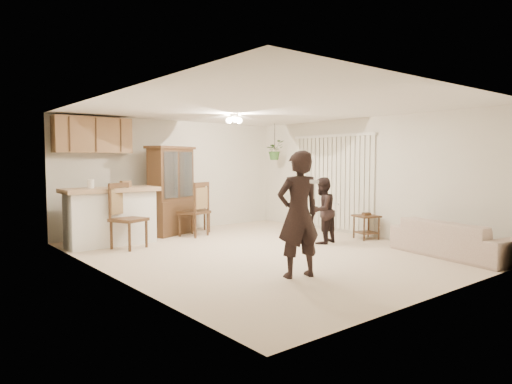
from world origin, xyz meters
TOP-DOWN VIEW (x-y plane):
  - floor at (0.00, 0.00)m, footprint 6.50×6.50m
  - ceiling at (0.00, 0.00)m, footprint 5.50×6.50m
  - wall_back at (0.00, 3.25)m, footprint 5.50×0.02m
  - wall_front at (0.00, -3.25)m, footprint 5.50×0.02m
  - wall_left at (-2.75, 0.00)m, footprint 0.02×6.50m
  - wall_right at (2.75, 0.00)m, footprint 0.02×6.50m
  - breakfast_bar at (-1.85, 2.35)m, footprint 1.60×0.55m
  - bar_top at (-1.85, 2.35)m, footprint 1.75×0.70m
  - upper_cabinets at (-1.90, 3.07)m, footprint 1.50×0.34m
  - vertical_blinds at (2.71, 0.90)m, footprint 0.06×2.30m
  - ceiling_fixture at (0.20, 1.20)m, footprint 0.36×0.36m
  - hanging_plant at (2.30, 2.40)m, footprint 0.43×0.37m
  - plant_cord at (2.30, 2.40)m, footprint 0.01×0.01m
  - sofa at (2.20, -2.23)m, footprint 1.04×1.97m
  - adult at (-0.76, -1.57)m, footprint 0.74×0.59m
  - child at (1.37, -0.04)m, footprint 0.74×0.62m
  - china_hutch at (-0.34, 2.77)m, footprint 1.29×0.90m
  - side_table at (2.44, -0.27)m, footprint 0.56×0.56m
  - chair_bar at (-1.72, 1.84)m, footprint 0.69×0.69m
  - chair_hutch_left at (0.30, 2.72)m, footprint 0.58×0.58m
  - chair_hutch_right at (-0.10, 2.26)m, footprint 0.65×0.65m
  - controller_adult at (-0.87, -1.96)m, footprint 0.08×0.16m
  - controller_child at (1.43, -0.34)m, footprint 0.05×0.11m

SIDE VIEW (x-z plane):
  - floor at x=0.00m, z-range 0.00..0.00m
  - side_table at x=2.44m, z-range -0.02..0.52m
  - chair_hutch_left at x=0.30m, z-range -0.23..0.82m
  - chair_hutch_right at x=-0.10m, z-range -0.25..0.90m
  - chair_bar at x=-1.72m, z-range -0.26..0.93m
  - sofa at x=2.20m, z-range 0.00..0.73m
  - breakfast_bar at x=-1.85m, z-range 0.00..1.00m
  - child at x=1.37m, z-range 0.00..1.35m
  - controller_child at x=1.43m, z-range 0.77..0.80m
  - adult at x=-0.76m, z-range 0.00..1.80m
  - china_hutch at x=-0.34m, z-range -0.01..1.89m
  - bar_top at x=-1.85m, z-range 1.01..1.09m
  - vertical_blinds at x=2.71m, z-range 0.05..2.15m
  - wall_back at x=0.00m, z-range 0.00..2.50m
  - wall_front at x=0.00m, z-range 0.00..2.50m
  - wall_left at x=-2.75m, z-range 0.00..2.50m
  - wall_right at x=2.75m, z-range 0.00..2.50m
  - controller_adult at x=-0.87m, z-range 1.31..1.35m
  - hanging_plant at x=2.30m, z-range 1.61..2.09m
  - upper_cabinets at x=-1.90m, z-range 1.75..2.45m
  - plant_cord at x=2.30m, z-range 1.85..2.50m
  - ceiling_fixture at x=0.20m, z-range 2.30..2.50m
  - ceiling at x=0.00m, z-range 2.49..2.51m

